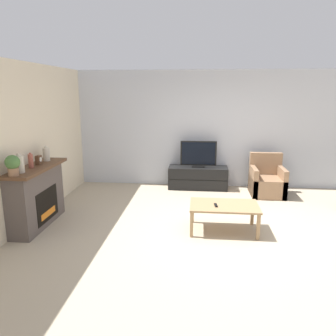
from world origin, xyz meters
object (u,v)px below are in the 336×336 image
object	(u,v)px
mantel_vase_right	(46,154)
mantel_clock	(39,160)
potted_plant	(13,164)
armchair	(267,182)
remote	(216,205)
tv	(198,155)
mantel_vase_left	(20,164)
mantel_vase_centre_left	(31,161)
fireplace	(37,196)
coffee_table	(224,208)
tv_stand	(198,178)

from	to	relation	value
mantel_vase_right	mantel_clock	bearing A→B (deg)	-89.85
potted_plant	armchair	distance (m)	5.06
mantel_vase_right	remote	size ratio (longest dim) A/B	1.74
mantel_clock	tv	world-z (taller)	mantel_clock
mantel_vase_right	mantel_vase_left	bearing A→B (deg)	-90.00
mantel_vase_centre_left	fireplace	bearing A→B (deg)	98.74
remote	coffee_table	bearing A→B (deg)	20.64
fireplace	potted_plant	bearing A→B (deg)	-88.45
fireplace	tv	distance (m)	3.63
mantel_vase_centre_left	tv_stand	distance (m)	3.79
mantel_vase_left	potted_plant	bearing A→B (deg)	-90.00
tv	potted_plant	bearing A→B (deg)	-130.90
mantel_clock	coffee_table	bearing A→B (deg)	-1.13
fireplace	mantel_vase_centre_left	distance (m)	0.63
armchair	potted_plant	bearing A→B (deg)	-146.63
mantel_vase_centre_left	tv	size ratio (longest dim) A/B	0.30
tv	coffee_table	xyz separation A→B (m)	(0.43, -2.36, -0.40)
tv_stand	potted_plant	bearing A→B (deg)	-130.88
fireplace	mantel_vase_centre_left	size ratio (longest dim) A/B	5.85
mantel_vase_right	armchair	size ratio (longest dim) A/B	0.30
mantel_clock	coffee_table	size ratio (longest dim) A/B	0.14
fireplace	mantel_clock	world-z (taller)	mantel_clock
mantel_vase_left	coffee_table	size ratio (longest dim) A/B	0.27
fireplace	coffee_table	xyz separation A→B (m)	(3.10, 0.08, -0.13)
mantel_vase_centre_left	remote	world-z (taller)	mantel_vase_centre_left
mantel_clock	tv_stand	bearing A→B (deg)	40.99
fireplace	mantel_clock	bearing A→B (deg)	83.13
armchair	tv_stand	bearing A→B (deg)	167.91
mantel_vase_right	mantel_vase_centre_left	bearing A→B (deg)	-90.00
mantel_vase_centre_left	potted_plant	distance (m)	0.51
mantel_vase_centre_left	coffee_table	xyz separation A→B (m)	(3.08, 0.19, -0.75)
mantel_vase_right	mantel_clock	world-z (taller)	mantel_vase_right
mantel_vase_left	tv_stand	distance (m)	4.02
remote	tv	bearing A→B (deg)	91.08
remote	mantel_vase_centre_left	bearing A→B (deg)	176.46
mantel_vase_right	potted_plant	world-z (taller)	potted_plant
tv_stand	armchair	world-z (taller)	armchair
mantel_vase_left	tv	size ratio (longest dim) A/B	0.36
potted_plant	armchair	xyz separation A→B (m)	(4.16, 2.74, -0.91)
mantel_clock	remote	size ratio (longest dim) A/B	0.98
fireplace	mantel_vase_right	xyz separation A→B (m)	(0.02, 0.43, 0.63)
mantel_clock	mantel_vase_right	bearing A→B (deg)	90.15
mantel_vase_right	tv	bearing A→B (deg)	37.18
fireplace	mantel_vase_right	distance (m)	0.76
mantel_vase_right	tv_stand	size ratio (longest dim) A/B	0.20
mantel_clock	coffee_table	xyz separation A→B (m)	(3.08, -0.06, -0.71)
mantel_vase_centre_left	tv	distance (m)	3.70
fireplace	remote	xyz separation A→B (m)	(2.97, 0.02, -0.07)
mantel_vase_centre_left	potted_plant	xyz separation A→B (m)	(0.00, -0.51, 0.05)
mantel_vase_right	armchair	distance (m)	4.57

